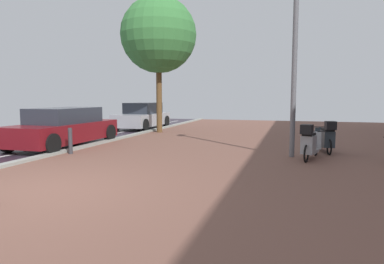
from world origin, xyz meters
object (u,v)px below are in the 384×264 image
street_tree (159,35)px  parked_car_far (143,117)px  bollard_far (70,141)px  lamp_post (295,43)px  parked_car_near (64,128)px  scooter_near (326,138)px  scooter_mid (310,143)px

street_tree → parked_car_far: bearing=135.0°
street_tree → bollard_far: size_ratio=8.19×
lamp_post → street_tree: size_ratio=0.89×
parked_car_near → parked_car_far: (-0.20, 6.73, 0.01)m
bollard_far → scooter_near: bearing=18.1°
parked_car_far → bollard_far: bearing=-80.2°
scooter_mid → bollard_far: bearing=-171.7°
parked_car_near → bollard_far: (1.21, -1.35, -0.24)m
parked_car_near → lamp_post: (7.44, -0.03, 2.49)m
lamp_post → scooter_mid: bearing=-37.3°
bollard_far → lamp_post: bearing=11.9°
parked_car_near → bollard_far: parked_car_near is taller
scooter_mid → bollard_far: (-6.68, -0.97, -0.06)m
parked_car_near → lamp_post: lamp_post is taller
parked_car_near → parked_car_far: 6.73m
scooter_near → parked_car_near: bearing=-173.2°
parked_car_far → bollard_far: parked_car_far is taller
parked_car_near → street_tree: bearing=74.7°
scooter_near → bollard_far: 7.58m
scooter_near → street_tree: bearing=149.5°
scooter_mid → street_tree: bearing=139.6°
scooter_near → bollard_far: bearing=-161.9°
bollard_far → scooter_mid: bearing=8.3°
parked_car_near → scooter_near: bearing=6.8°
scooter_near → street_tree: size_ratio=0.28×
lamp_post → bollard_far: bearing=-168.1°
parked_car_far → lamp_post: 10.50m
scooter_mid → parked_car_far: parked_car_far is taller
bollard_far → parked_car_far: bearing=99.8°
parked_car_far → lamp_post: size_ratio=0.70×
scooter_near → parked_car_near: parked_car_near is taller
lamp_post → bollard_far: lamp_post is taller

